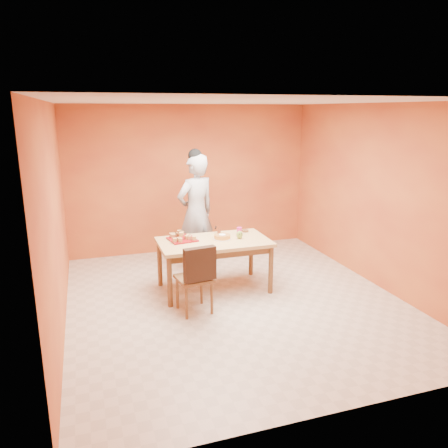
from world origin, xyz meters
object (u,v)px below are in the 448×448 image
object	(u,v)px
person	(196,213)
dining_chair	(194,277)
dining_table	(214,247)
magenta_glass	(239,231)
egg_ornament	(240,235)
pastry_platter	(182,239)
sponge_cake	(222,237)
red_dinner_plate	(184,237)
checker_tin	(245,231)

from	to	relation	value
person	dining_chair	bearing A→B (deg)	52.34
dining_table	magenta_glass	bearing A→B (deg)	22.22
egg_ornament	magenta_glass	distance (m)	0.24
dining_table	egg_ornament	world-z (taller)	egg_ornament
dining_table	egg_ornament	bearing A→B (deg)	-5.32
pastry_platter	dining_table	bearing A→B (deg)	-19.64
dining_table	sponge_cake	xyz separation A→B (m)	(0.14, 0.02, 0.13)
dining_table	red_dinner_plate	size ratio (longest dim) A/B	6.17
dining_table	sponge_cake	distance (m)	0.19
person	sponge_cake	xyz separation A→B (m)	(0.16, -0.91, -0.16)
dining_chair	person	xyz separation A→B (m)	(0.44, 1.58, 0.47)
dining_chair	checker_tin	distance (m)	1.45
person	pastry_platter	bearing A→B (deg)	39.99
person	egg_ornament	world-z (taller)	person
person	dining_table	bearing A→B (deg)	69.37
dining_chair	pastry_platter	size ratio (longest dim) A/B	2.54
dining_table	checker_tin	distance (m)	0.68
dining_chair	sponge_cake	world-z (taller)	dining_chair
checker_tin	pastry_platter	bearing A→B (deg)	-172.18
sponge_cake	checker_tin	bearing A→B (deg)	30.55
dining_table	person	xyz separation A→B (m)	(-0.03, 0.93, 0.30)
pastry_platter	red_dinner_plate	distance (m)	0.16
dining_chair	magenta_glass	size ratio (longest dim) A/B	8.68
person	checker_tin	xyz separation A→B (m)	(0.62, -0.63, -0.19)
dining_table	checker_tin	world-z (taller)	checker_tin
person	egg_ornament	bearing A→B (deg)	90.75
red_dinner_plate	sponge_cake	xyz separation A→B (m)	(0.51, -0.28, 0.03)
red_dinner_plate	sponge_cake	size ratio (longest dim) A/B	1.08
dining_chair	sponge_cake	size ratio (longest dim) A/B	3.97
egg_ornament	checker_tin	size ratio (longest dim) A/B	1.14
magenta_glass	egg_ornament	bearing A→B (deg)	-108.99
red_dinner_plate	magenta_glass	world-z (taller)	magenta_glass
sponge_cake	magenta_glass	bearing A→B (deg)	26.79
red_dinner_plate	checker_tin	xyz separation A→B (m)	(0.97, -0.01, 0.01)
person	checker_tin	size ratio (longest dim) A/B	18.35
dining_table	person	size ratio (longest dim) A/B	0.83
checker_tin	red_dinner_plate	bearing A→B (deg)	179.69
dining_chair	egg_ornament	bearing A→B (deg)	28.65
egg_ornament	sponge_cake	bearing A→B (deg)	161.59
sponge_cake	magenta_glass	world-z (taller)	magenta_glass
magenta_glass	checker_tin	world-z (taller)	magenta_glass
red_dinner_plate	dining_chair	bearing A→B (deg)	-95.04
dining_table	dining_chair	xyz separation A→B (m)	(-0.46, -0.65, -0.17)
magenta_glass	checker_tin	distance (m)	0.18
dining_chair	magenta_glass	bearing A→B (deg)	34.92
pastry_platter	checker_tin	world-z (taller)	checker_tin
pastry_platter	sponge_cake	size ratio (longest dim) A/B	1.56
magenta_glass	dining_chair	bearing A→B (deg)	-137.77
sponge_cake	egg_ornament	xyz separation A→B (m)	(0.25, -0.06, 0.02)
checker_tin	dining_chair	bearing A→B (deg)	-138.24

